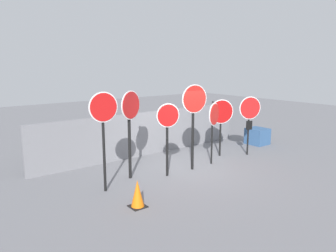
{
  "coord_description": "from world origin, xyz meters",
  "views": [
    {
      "loc": [
        -6.66,
        -7.65,
        3.3
      ],
      "look_at": [
        -0.69,
        0.0,
        1.45
      ],
      "focal_mm": 35.0,
      "sensor_mm": 36.0,
      "label": 1
    }
  ],
  "objects_px": {
    "stop_sign_4": "(214,118)",
    "stop_sign_5": "(221,115)",
    "stop_sign_2": "(168,125)",
    "stop_sign_3": "(194,110)",
    "traffic_cone_0": "(138,194)",
    "stop_sign_6": "(250,113)",
    "stop_sign_0": "(104,119)",
    "storage_crate": "(257,136)",
    "stop_sign_1": "(130,117)"
  },
  "relations": [
    {
      "from": "stop_sign_3",
      "to": "stop_sign_4",
      "type": "xyz_separation_m",
      "value": [
        0.92,
        0.04,
        -0.37
      ]
    },
    {
      "from": "stop_sign_6",
      "to": "stop_sign_4",
      "type": "bearing_deg",
      "value": -156.66
    },
    {
      "from": "stop_sign_0",
      "to": "stop_sign_6",
      "type": "bearing_deg",
      "value": 3.3
    },
    {
      "from": "stop_sign_2",
      "to": "storage_crate",
      "type": "relative_size",
      "value": 2.73
    },
    {
      "from": "stop_sign_0",
      "to": "stop_sign_5",
      "type": "xyz_separation_m",
      "value": [
        4.84,
        0.47,
        -0.42
      ]
    },
    {
      "from": "stop_sign_2",
      "to": "storage_crate",
      "type": "xyz_separation_m",
      "value": [
        5.39,
        0.84,
        -1.22
      ]
    },
    {
      "from": "traffic_cone_0",
      "to": "stop_sign_0",
      "type": "bearing_deg",
      "value": 96.23
    },
    {
      "from": "stop_sign_2",
      "to": "stop_sign_3",
      "type": "relative_size",
      "value": 0.81
    },
    {
      "from": "stop_sign_4",
      "to": "storage_crate",
      "type": "relative_size",
      "value": 2.63
    },
    {
      "from": "stop_sign_1",
      "to": "stop_sign_6",
      "type": "xyz_separation_m",
      "value": [
        4.7,
        -0.5,
        -0.24
      ]
    },
    {
      "from": "storage_crate",
      "to": "stop_sign_2",
      "type": "bearing_deg",
      "value": -171.14
    },
    {
      "from": "stop_sign_4",
      "to": "stop_sign_3",
      "type": "bearing_deg",
      "value": 161.1
    },
    {
      "from": "stop_sign_2",
      "to": "stop_sign_4",
      "type": "relative_size",
      "value": 1.04
    },
    {
      "from": "traffic_cone_0",
      "to": "storage_crate",
      "type": "bearing_deg",
      "value": 16.05
    },
    {
      "from": "stop_sign_1",
      "to": "stop_sign_4",
      "type": "bearing_deg",
      "value": -30.87
    },
    {
      "from": "stop_sign_6",
      "to": "stop_sign_0",
      "type": "bearing_deg",
      "value": -156.62
    },
    {
      "from": "stop_sign_5",
      "to": "traffic_cone_0",
      "type": "xyz_separation_m",
      "value": [
        -4.7,
        -1.78,
        -1.18
      ]
    },
    {
      "from": "stop_sign_1",
      "to": "stop_sign_2",
      "type": "height_order",
      "value": "stop_sign_1"
    },
    {
      "from": "stop_sign_3",
      "to": "stop_sign_6",
      "type": "bearing_deg",
      "value": 9.16
    },
    {
      "from": "stop_sign_6",
      "to": "traffic_cone_0",
      "type": "xyz_separation_m",
      "value": [
        -5.61,
        -1.26,
        -1.25
      ]
    },
    {
      "from": "storage_crate",
      "to": "stop_sign_5",
      "type": "bearing_deg",
      "value": -173.15
    },
    {
      "from": "stop_sign_0",
      "to": "traffic_cone_0",
      "type": "distance_m",
      "value": 2.07
    },
    {
      "from": "storage_crate",
      "to": "stop_sign_1",
      "type": "bearing_deg",
      "value": -177.01
    },
    {
      "from": "stop_sign_5",
      "to": "traffic_cone_0",
      "type": "bearing_deg",
      "value": -132.61
    },
    {
      "from": "stop_sign_5",
      "to": "stop_sign_6",
      "type": "xyz_separation_m",
      "value": [
        0.92,
        -0.52,
        0.07
      ]
    },
    {
      "from": "stop_sign_0",
      "to": "stop_sign_4",
      "type": "xyz_separation_m",
      "value": [
        3.94,
        -0.03,
        -0.38
      ]
    },
    {
      "from": "stop_sign_2",
      "to": "stop_sign_4",
      "type": "distance_m",
      "value": 1.93
    },
    {
      "from": "stop_sign_4",
      "to": "stop_sign_5",
      "type": "distance_m",
      "value": 1.04
    },
    {
      "from": "stop_sign_4",
      "to": "traffic_cone_0",
      "type": "bearing_deg",
      "value": 177.29
    },
    {
      "from": "stop_sign_4",
      "to": "stop_sign_6",
      "type": "relative_size",
      "value": 0.98
    },
    {
      "from": "stop_sign_1",
      "to": "traffic_cone_0",
      "type": "xyz_separation_m",
      "value": [
        -0.92,
        -1.76,
        -1.49
      ]
    },
    {
      "from": "stop_sign_0",
      "to": "stop_sign_4",
      "type": "distance_m",
      "value": 3.95
    },
    {
      "from": "storage_crate",
      "to": "traffic_cone_0",
      "type": "bearing_deg",
      "value": -163.95
    },
    {
      "from": "stop_sign_1",
      "to": "stop_sign_2",
      "type": "xyz_separation_m",
      "value": [
        0.95,
        -0.51,
        -0.26
      ]
    },
    {
      "from": "storage_crate",
      "to": "stop_sign_6",
      "type": "bearing_deg",
      "value": -153.27
    },
    {
      "from": "stop_sign_0",
      "to": "stop_sign_5",
      "type": "distance_m",
      "value": 4.88
    },
    {
      "from": "stop_sign_3",
      "to": "stop_sign_6",
      "type": "height_order",
      "value": "stop_sign_3"
    },
    {
      "from": "stop_sign_4",
      "to": "stop_sign_5",
      "type": "bearing_deg",
      "value": 7.85
    },
    {
      "from": "stop_sign_2",
      "to": "traffic_cone_0",
      "type": "height_order",
      "value": "stop_sign_2"
    },
    {
      "from": "stop_sign_0",
      "to": "stop_sign_3",
      "type": "height_order",
      "value": "stop_sign_3"
    },
    {
      "from": "stop_sign_4",
      "to": "stop_sign_5",
      "type": "relative_size",
      "value": 1.02
    },
    {
      "from": "stop_sign_3",
      "to": "traffic_cone_0",
      "type": "relative_size",
      "value": 4.09
    },
    {
      "from": "traffic_cone_0",
      "to": "stop_sign_4",
      "type": "bearing_deg",
      "value": 18.59
    },
    {
      "from": "stop_sign_3",
      "to": "stop_sign_6",
      "type": "xyz_separation_m",
      "value": [
        2.74,
        0.02,
        -0.34
      ]
    },
    {
      "from": "storage_crate",
      "to": "stop_sign_3",
      "type": "bearing_deg",
      "value": -169.02
    },
    {
      "from": "stop_sign_5",
      "to": "stop_sign_6",
      "type": "height_order",
      "value": "stop_sign_6"
    },
    {
      "from": "stop_sign_0",
      "to": "storage_crate",
      "type": "relative_size",
      "value": 3.27
    },
    {
      "from": "stop_sign_4",
      "to": "traffic_cone_0",
      "type": "xyz_separation_m",
      "value": [
        -3.79,
        -1.28,
        -1.22
      ]
    },
    {
      "from": "stop_sign_5",
      "to": "storage_crate",
      "type": "distance_m",
      "value": 2.83
    },
    {
      "from": "stop_sign_4",
      "to": "storage_crate",
      "type": "xyz_separation_m",
      "value": [
        3.46,
        0.81,
        -1.21
      ]
    }
  ]
}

